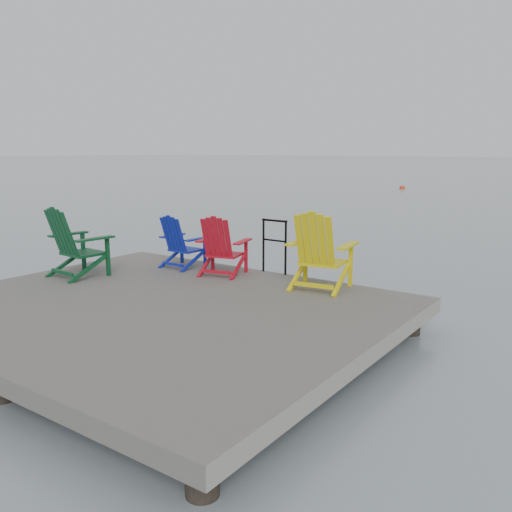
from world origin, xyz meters
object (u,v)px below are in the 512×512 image
Objects in this scene: chair_green at (75,242)px; buoy_b at (402,189)px; chair_blue at (181,241)px; chair_red at (221,246)px; handrail at (274,241)px; chair_yellow at (320,250)px.

chair_green is 2.84× the size of buoy_b.
chair_blue is at bearing -76.92° from buoy_b.
chair_green is 1.75m from chair_blue.
chair_green is 1.15× the size of chair_red.
handrail is 0.99× the size of chair_blue.
handrail is 0.80× the size of chair_green.
buoy_b is at bearing 106.40° from handrail.
handrail is 3.23m from chair_green.
buoy_b is (-8.04, 27.33, -1.04)m from handrail.
buoy_b is (-5.57, 29.41, -1.06)m from chair_green.
buoy_b is at bearing 89.28° from chair_red.
chair_yellow is at bearing -23.99° from handrail.
chair_green is 1.23× the size of chair_blue.
chair_green reaches higher than buoy_b.
chair_blue is at bearing -159.53° from handrail.
chair_green is 0.98× the size of chair_yellow.
chair_red is 0.85× the size of chair_yellow.
chair_blue is at bearing 162.00° from chair_red.
chair_yellow is (1.12, -0.50, 0.04)m from handrail.
handrail is at bearing 29.39° from chair_red.
chair_red is (1.85, 1.45, -0.07)m from chair_green.
chair_yellow is (1.74, 0.12, 0.09)m from chair_red.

